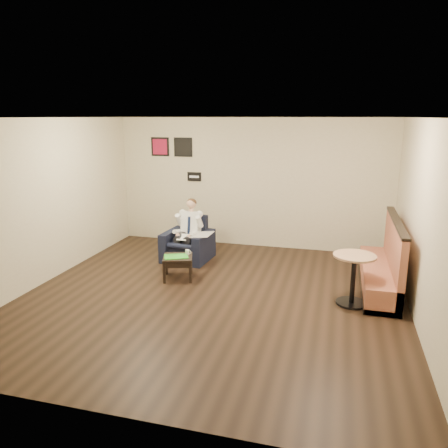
% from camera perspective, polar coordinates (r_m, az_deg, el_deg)
% --- Properties ---
extents(ground, '(6.00, 6.00, 0.00)m').
position_cam_1_polar(ground, '(7.12, -1.53, -9.45)').
color(ground, black).
rests_on(ground, ground).
extents(wall_back, '(6.00, 0.02, 2.80)m').
position_cam_1_polar(wall_back, '(9.55, 3.57, 5.33)').
color(wall_back, beige).
rests_on(wall_back, ground).
extents(wall_front, '(6.00, 0.02, 2.80)m').
position_cam_1_polar(wall_front, '(4.02, -14.04, -7.25)').
color(wall_front, beige).
rests_on(wall_front, ground).
extents(wall_left, '(0.02, 6.00, 2.80)m').
position_cam_1_polar(wall_left, '(8.06, -22.53, 2.69)').
color(wall_left, beige).
rests_on(wall_left, ground).
extents(wall_right, '(0.02, 6.00, 2.80)m').
position_cam_1_polar(wall_right, '(6.51, 24.58, 0.02)').
color(wall_right, beige).
rests_on(wall_right, ground).
extents(ceiling, '(6.00, 6.00, 0.02)m').
position_cam_1_polar(ceiling, '(6.53, -1.70, 13.72)').
color(ceiling, white).
rests_on(ceiling, wall_back).
extents(seating_sign, '(0.32, 0.02, 0.20)m').
position_cam_1_polar(seating_sign, '(9.86, -3.91, 6.19)').
color(seating_sign, black).
rests_on(seating_sign, wall_back).
extents(art_print_left, '(0.42, 0.03, 0.42)m').
position_cam_1_polar(art_print_left, '(10.08, -8.34, 9.96)').
color(art_print_left, '#A61438').
rests_on(art_print_left, wall_back).
extents(art_print_right, '(0.42, 0.03, 0.42)m').
position_cam_1_polar(art_print_right, '(9.88, -5.36, 9.96)').
color(art_print_right, black).
rests_on(art_print_right, wall_back).
extents(armchair, '(0.94, 0.94, 0.85)m').
position_cam_1_polar(armchair, '(8.77, -4.77, -1.98)').
color(armchair, black).
rests_on(armchair, ground).
extents(seated_man, '(0.62, 0.87, 1.16)m').
position_cam_1_polar(seated_man, '(8.64, -5.10, -1.17)').
color(seated_man, white).
rests_on(seated_man, armchair).
extents(lap_papers, '(0.20, 0.28, 0.01)m').
position_cam_1_polar(lap_papers, '(8.57, -5.35, -1.71)').
color(lap_papers, white).
rests_on(lap_papers, seated_man).
extents(newspaper, '(0.38, 0.47, 0.01)m').
position_cam_1_polar(newspaper, '(8.51, -2.87, -1.38)').
color(newspaper, silver).
rests_on(newspaper, armchair).
extents(side_table, '(0.63, 0.63, 0.41)m').
position_cam_1_polar(side_table, '(7.84, -6.03, -5.66)').
color(side_table, black).
rests_on(side_table, ground).
extents(green_folder, '(0.50, 0.44, 0.01)m').
position_cam_1_polar(green_folder, '(7.75, -6.28, -4.24)').
color(green_folder, green).
rests_on(green_folder, side_table).
extents(coffee_mug, '(0.09, 0.09, 0.09)m').
position_cam_1_polar(coffee_mug, '(7.85, -4.82, -3.67)').
color(coffee_mug, white).
rests_on(coffee_mug, side_table).
extents(smartphone, '(0.14, 0.08, 0.01)m').
position_cam_1_polar(smartphone, '(7.90, -5.67, -3.87)').
color(smartphone, black).
rests_on(smartphone, side_table).
extents(banquette, '(0.54, 2.28, 1.17)m').
position_cam_1_polar(banquette, '(7.70, 19.73, -3.83)').
color(banquette, '#9D563D').
rests_on(banquette, ground).
extents(cafe_table, '(0.81, 0.81, 0.79)m').
position_cam_1_polar(cafe_table, '(6.99, 16.49, -6.98)').
color(cafe_table, '#A77D5A').
rests_on(cafe_table, ground).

